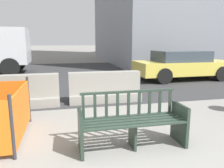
# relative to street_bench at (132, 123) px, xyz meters

# --- Properties ---
(ground_plane) EXTENTS (200.00, 200.00, 0.00)m
(ground_plane) POSITION_rel_street_bench_xyz_m (-0.45, -0.44, -0.40)
(ground_plane) COLOR gray
(street_asphalt) EXTENTS (120.00, 12.00, 0.01)m
(street_asphalt) POSITION_rel_street_bench_xyz_m (-0.45, 8.26, -0.39)
(street_asphalt) COLOR #333335
(street_asphalt) RESTS_ON ground
(street_bench) EXTENTS (1.69, 0.54, 0.88)m
(street_bench) POSITION_rel_street_bench_xyz_m (0.00, 0.00, 0.00)
(street_bench) COLOR #28382D
(street_bench) RESTS_ON ground
(jersey_barrier_centre) EXTENTS (2.01, 0.70, 0.84)m
(jersey_barrier_centre) POSITION_rel_street_bench_xyz_m (0.09, 2.82, -0.06)
(jersey_barrier_centre) COLOR gray
(jersey_barrier_centre) RESTS_ON ground
(jersey_barrier_left) EXTENTS (2.03, 0.76, 0.84)m
(jersey_barrier_left) POSITION_rel_street_bench_xyz_m (-2.17, 2.74, -0.06)
(jersey_barrier_left) COLOR gray
(jersey_barrier_left) RESTS_ON ground
(car_taxi_near) EXTENTS (4.34, 1.89, 1.28)m
(car_taxi_near) POSITION_rel_street_bench_xyz_m (4.15, 5.62, 0.26)
(car_taxi_near) COLOR #DBC64C
(car_taxi_near) RESTS_ON ground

